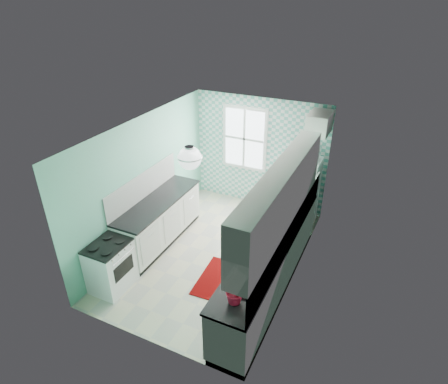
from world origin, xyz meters
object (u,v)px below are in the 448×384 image
at_px(fridge, 301,192).
at_px(stove, 111,265).
at_px(ceiling_light, 190,158).
at_px(sink, 290,213).
at_px(potted_plant, 236,291).
at_px(microwave, 306,153).
at_px(fruit_bowl, 243,288).

bearing_deg(fridge, stove, -126.19).
xyz_separation_m(ceiling_light, sink, (1.20, 1.36, -1.39)).
height_order(fridge, sink, fridge).
height_order(fridge, potted_plant, fridge).
xyz_separation_m(fridge, potted_plant, (0.09, -3.62, 0.39)).
distance_m(fridge, sink, 1.24).
bearing_deg(sink, stove, -141.26).
relative_size(ceiling_light, fridge, 0.24).
relative_size(fridge, sink, 2.78).
bearing_deg(potted_plant, stove, 172.28).
height_order(ceiling_light, stove, ceiling_light).
bearing_deg(ceiling_light, sink, 48.54).
distance_m(ceiling_light, stove, 2.34).
bearing_deg(sink, potted_plant, -92.12).
height_order(potted_plant, microwave, microwave).
bearing_deg(fridge, fruit_bowl, -89.60).
height_order(ceiling_light, potted_plant, ceiling_light).
xyz_separation_m(sink, potted_plant, (-0.00, -2.40, 0.20)).
relative_size(stove, sink, 1.58).
xyz_separation_m(ceiling_light, fruit_bowl, (1.20, -0.79, -1.35)).
relative_size(fridge, potted_plant, 3.94).
height_order(fridge, stove, fridge).
height_order(sink, potted_plant, sink).
bearing_deg(ceiling_light, fridge, 66.75).
relative_size(ceiling_light, stove, 0.42).
relative_size(sink, fruit_bowl, 2.06).
distance_m(sink, microwave, 1.40).
xyz_separation_m(ceiling_light, potted_plant, (1.20, -1.03, -1.20)).
bearing_deg(fridge, potted_plant, -89.71).
bearing_deg(stove, microwave, 57.04).
bearing_deg(sink, fruit_bowl, -92.13).
xyz_separation_m(fridge, stove, (-2.31, -3.29, -0.30)).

